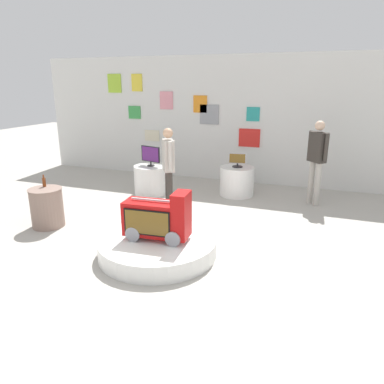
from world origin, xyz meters
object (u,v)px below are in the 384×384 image
object	(u,v)px
novelty_firetruck_tv	(158,220)
display_pedestal_center_rear	(237,181)
tv_on_left_rear	(150,155)
side_table_round	(47,207)
main_display_pedestal	(158,247)
display_pedestal_left_rear	(151,180)
shopper_browsing_rear	(168,163)
bottle_on_side_table	(44,182)
shopper_browsing_near_truck	(317,156)
tv_on_center_rear	(238,160)

from	to	relation	value
novelty_firetruck_tv	display_pedestal_center_rear	xyz separation A→B (m)	(0.39, 3.41, -0.24)
tv_on_left_rear	side_table_round	xyz separation A→B (m)	(-0.86, -2.47, -0.56)
novelty_firetruck_tv	tv_on_left_rear	bearing A→B (deg)	118.23
main_display_pedestal	side_table_round	world-z (taller)	side_table_round
display_pedestal_left_rear	shopper_browsing_rear	xyz separation A→B (m)	(0.81, -0.82, 0.64)
display_pedestal_left_rear	bottle_on_side_table	distance (m)	2.60
display_pedestal_left_rear	bottle_on_side_table	bearing A→B (deg)	-112.03
main_display_pedestal	display_pedestal_center_rear	world-z (taller)	display_pedestal_center_rear
bottle_on_side_table	shopper_browsing_near_truck	xyz separation A→B (m)	(4.56, 2.87, 0.25)
tv_on_center_rear	shopper_browsing_rear	world-z (taller)	shopper_browsing_rear
tv_on_left_rear	novelty_firetruck_tv	bearing A→B (deg)	-61.77
bottle_on_side_table	main_display_pedestal	bearing A→B (deg)	-10.67
tv_on_left_rear	shopper_browsing_near_truck	world-z (taller)	shopper_browsing_near_truck
tv_on_center_rear	shopper_browsing_near_truck	size ratio (longest dim) A/B	0.22
main_display_pedestal	shopper_browsing_rear	world-z (taller)	shopper_browsing_rear
main_display_pedestal	bottle_on_side_table	distance (m)	2.59
novelty_firetruck_tv	main_display_pedestal	bearing A→B (deg)	165.27
bottle_on_side_table	shopper_browsing_near_truck	distance (m)	5.40
main_display_pedestal	display_pedestal_left_rear	size ratio (longest dim) A/B	2.23
tv_on_center_rear	side_table_round	xyz separation A→B (m)	(-2.77, -3.05, -0.46)
novelty_firetruck_tv	shopper_browsing_rear	xyz separation A→B (m)	(-0.71, 2.01, 0.40)
shopper_browsing_near_truck	shopper_browsing_rear	size ratio (longest dim) A/B	1.07
bottle_on_side_table	novelty_firetruck_tv	bearing A→B (deg)	-10.70
main_display_pedestal	display_pedestal_center_rear	distance (m)	3.44
tv_on_left_rear	main_display_pedestal	bearing A→B (deg)	-62.04
novelty_firetruck_tv	shopper_browsing_near_truck	xyz separation A→B (m)	(2.08, 3.34, 0.48)
display_pedestal_center_rear	bottle_on_side_table	distance (m)	4.14
display_pedestal_left_rear	tv_on_left_rear	size ratio (longest dim) A/B	1.54
main_display_pedestal	side_table_round	xyz separation A→B (m)	(-2.36, 0.35, 0.23)
main_display_pedestal	tv_on_left_rear	world-z (taller)	tv_on_left_rear
tv_on_left_rear	side_table_round	distance (m)	2.68
display_pedestal_center_rear	side_table_round	bearing A→B (deg)	-132.19
tv_on_center_rear	tv_on_left_rear	bearing A→B (deg)	-163.19
shopper_browsing_near_truck	main_display_pedestal	bearing A→B (deg)	-122.16
display_pedestal_center_rear	shopper_browsing_rear	world-z (taller)	shopper_browsing_rear
main_display_pedestal	novelty_firetruck_tv	size ratio (longest dim) A/B	1.78
display_pedestal_left_rear	side_table_round	world-z (taller)	side_table_round
shopper_browsing_near_truck	novelty_firetruck_tv	bearing A→B (deg)	-121.88
shopper_browsing_near_truck	side_table_round	bearing A→B (deg)	-146.23
display_pedestal_center_rear	bottle_on_side_table	world-z (taller)	bottle_on_side_table
tv_on_left_rear	shopper_browsing_near_truck	distance (m)	3.64
main_display_pedestal	tv_on_left_rear	bearing A→B (deg)	117.96
tv_on_center_rear	bottle_on_side_table	distance (m)	4.11
bottle_on_side_table	display_pedestal_center_rear	bearing A→B (deg)	45.77
tv_on_left_rear	tv_on_center_rear	world-z (taller)	tv_on_left_rear
display_pedestal_center_rear	side_table_round	xyz separation A→B (m)	(-2.77, -3.05, 0.03)
side_table_round	shopper_browsing_rear	bearing A→B (deg)	44.66
novelty_firetruck_tv	bottle_on_side_table	distance (m)	2.53
side_table_round	tv_on_left_rear	bearing A→B (deg)	70.82
side_table_round	bottle_on_side_table	xyz separation A→B (m)	(-0.10, 0.11, 0.44)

